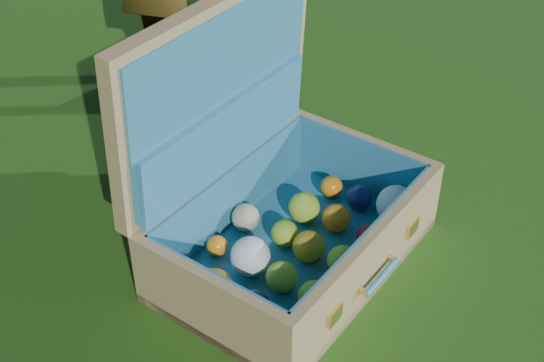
% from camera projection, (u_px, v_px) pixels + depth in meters
% --- Properties ---
extents(ground, '(60.00, 60.00, 0.00)m').
position_uv_depth(ground, '(337.00, 218.00, 1.83)').
color(ground, '#215114').
rests_on(ground, ground).
extents(stray_ball, '(0.06, 0.06, 0.06)m').
position_uv_depth(stray_ball, '(184.00, 301.00, 1.57)').
color(stray_ball, '#4775B9').
rests_on(stray_ball, ground).
extents(suitcase, '(0.69, 0.57, 0.58)m').
position_uv_depth(suitcase, '(271.00, 194.00, 1.64)').
color(suitcase, tan).
rests_on(suitcase, ground).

